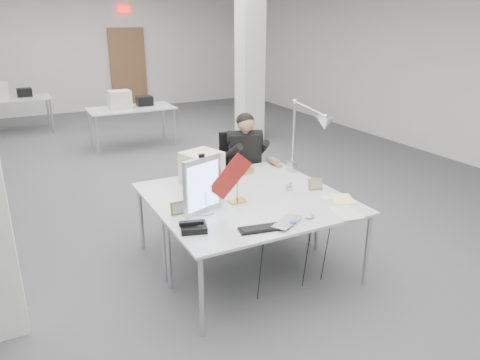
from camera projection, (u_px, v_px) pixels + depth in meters
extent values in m
cube|color=#47474A|center=(177.00, 199.00, 6.56)|extent=(10.00, 14.00, 0.02)
cube|color=silver|center=(79.00, 49.00, 11.88)|extent=(10.00, 0.02, 3.20)
cube|color=silver|center=(444.00, 65.00, 8.18)|extent=(0.02, 14.00, 3.20)
cube|color=white|center=(250.00, 59.00, 9.19)|extent=(0.45, 0.45, 3.20)
cube|color=brown|center=(128.00, 69.00, 12.52)|extent=(0.95, 0.08, 2.10)
cube|color=red|center=(124.00, 9.00, 11.99)|extent=(0.32, 0.06, 0.16)
cube|color=silver|center=(270.00, 215.00, 4.21)|extent=(1.80, 0.90, 0.02)
cube|color=silver|center=(226.00, 184.00, 4.97)|extent=(1.80, 0.90, 0.02)
cube|color=silver|center=(131.00, 108.00, 8.90)|extent=(1.60, 0.80, 0.02)
cube|color=silver|center=(10.00, 99.00, 9.88)|extent=(1.60, 0.80, 0.02)
cube|color=silver|center=(202.00, 185.00, 4.15)|extent=(0.41, 0.18, 0.52)
cube|color=maroon|center=(230.00, 176.00, 4.22)|extent=(0.40, 0.11, 0.44)
cube|color=black|center=(263.00, 228.00, 3.89)|extent=(0.43, 0.21, 0.02)
imported|color=silver|center=(293.00, 224.00, 3.97)|extent=(0.41, 0.36, 0.03)
ellipsoid|color=#AEAEB3|center=(310.00, 217.00, 4.10)|extent=(0.10, 0.08, 0.03)
cube|color=black|center=(194.00, 228.00, 3.87)|extent=(0.26, 0.24, 0.05)
cube|color=olive|center=(178.00, 208.00, 4.18)|extent=(0.15, 0.04, 0.12)
cube|color=#A68647|center=(315.00, 184.00, 4.76)|extent=(0.15, 0.07, 0.12)
cylinder|color=#B8B9BD|center=(289.00, 186.00, 4.73)|extent=(0.09, 0.05, 0.09)
cube|color=silver|center=(346.00, 213.00, 4.21)|extent=(0.27, 0.34, 0.01)
cube|color=#FAEC95|center=(343.00, 199.00, 4.52)|extent=(0.28, 0.33, 0.01)
cube|color=silver|center=(331.00, 197.00, 4.57)|extent=(0.22, 0.20, 0.01)
cube|color=beige|center=(202.00, 168.00, 4.89)|extent=(0.45, 0.44, 0.34)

